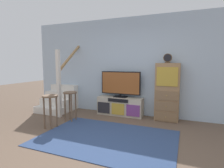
{
  "coord_description": "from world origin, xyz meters",
  "views": [
    {
      "loc": [
        1.37,
        -2.47,
        1.44
      ],
      "look_at": [
        -0.31,
        1.62,
        0.94
      ],
      "focal_mm": 29.03,
      "sensor_mm": 36.0,
      "label": 1
    }
  ],
  "objects": [
    {
      "name": "desk_clock",
      "position": [
        0.93,
        2.19,
        1.57
      ],
      "size": [
        0.21,
        0.08,
        0.23
      ],
      "color": "#4C3823",
      "rests_on": "side_cabinet"
    },
    {
      "name": "bar_stool_near",
      "position": [
        -1.39,
        0.64,
        0.55
      ],
      "size": [
        0.34,
        0.34,
        0.74
      ],
      "color": "brown",
      "rests_on": "ground_plane"
    },
    {
      "name": "staircase",
      "position": [
        -2.24,
        2.2,
        0.37
      ],
      "size": [
        1.0,
        1.36,
        2.2
      ],
      "color": "silver",
      "rests_on": "ground_plane"
    },
    {
      "name": "television",
      "position": [
        -0.3,
        2.22,
        0.89
      ],
      "size": [
        1.12,
        0.22,
        0.72
      ],
      "color": "black",
      "rests_on": "media_console"
    },
    {
      "name": "ground_plane",
      "position": [
        0.0,
        0.0,
        0.0
      ],
      "size": [
        20.0,
        20.0,
        0.0
      ],
      "primitive_type": "plane",
      "color": "brown"
    },
    {
      "name": "bar_stool_far",
      "position": [
        -1.29,
        1.25,
        0.54
      ],
      "size": [
        0.34,
        0.34,
        0.74
      ],
      "color": "brown",
      "rests_on": "ground_plane"
    },
    {
      "name": "area_rug",
      "position": [
        0.0,
        0.6,
        0.01
      ],
      "size": [
        2.6,
        1.8,
        0.01
      ],
      "primitive_type": "cube",
      "color": "navy",
      "rests_on": "ground_plane"
    },
    {
      "name": "media_console",
      "position": [
        -0.3,
        2.19,
        0.25
      ],
      "size": [
        1.27,
        0.38,
        0.5
      ],
      "color": "#BCB29E",
      "rests_on": "ground_plane"
    },
    {
      "name": "side_cabinet",
      "position": [
        0.95,
        2.2,
        0.72
      ],
      "size": [
        0.58,
        0.38,
        1.45
      ],
      "color": "#93704C",
      "rests_on": "ground_plane"
    },
    {
      "name": "back_wall",
      "position": [
        0.0,
        2.46,
        1.35
      ],
      "size": [
        6.4,
        0.12,
        2.7
      ],
      "primitive_type": "cube",
      "color": "#A8BCD1",
      "rests_on": "ground_plane"
    }
  ]
}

